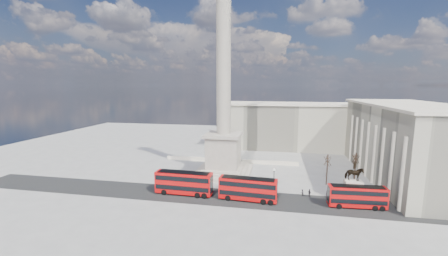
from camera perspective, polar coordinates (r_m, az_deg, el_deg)
ground at (r=68.33m, az=-0.88°, el=-10.78°), size 180.00×180.00×0.00m
asphalt_road at (r=58.34m, az=2.05°, el=-14.32°), size 120.00×9.00×0.01m
nelsons_column at (r=69.99m, az=-0.09°, el=0.60°), size 14.00×14.00×49.85m
balustrade_wall at (r=83.17m, az=1.34°, el=-6.79°), size 40.00×0.60×1.10m
building_east at (r=80.92m, az=33.86°, el=-2.37°), size 19.00×46.00×18.60m
building_northeast at (r=104.32m, az=14.46°, el=0.50°), size 51.00×17.00×16.60m
red_bus_a at (r=59.74m, az=-8.26°, el=-11.19°), size 12.20×3.20×4.91m
red_bus_b at (r=56.47m, az=5.08°, el=-12.46°), size 11.74×3.45×4.70m
red_bus_c at (r=59.03m, az=25.97°, el=-12.65°), size 10.52×2.97×4.22m
victorian_lamp at (r=59.78m, az=10.32°, el=-10.44°), size 0.49×0.49×5.69m
equestrian_statue at (r=60.87m, az=25.22°, el=-11.23°), size 4.04×3.03×8.41m
bare_tree_near at (r=68.03m, az=20.74°, el=-6.20°), size 1.73×1.73×7.57m
bare_tree_mid at (r=73.12m, az=25.71°, el=-5.61°), size 1.95×1.95×7.38m
bare_tree_far at (r=76.28m, az=25.76°, el=-5.60°), size 1.58×1.58×6.45m
pedestrian_walking at (r=62.46m, az=20.68°, el=-12.56°), size 0.59×0.41×1.53m
pedestrian_standing at (r=61.03m, az=15.92°, el=-12.82°), size 0.94×0.90×1.53m
pedestrian_crossing at (r=61.16m, az=17.34°, el=-12.76°), size 0.84×1.07×1.69m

